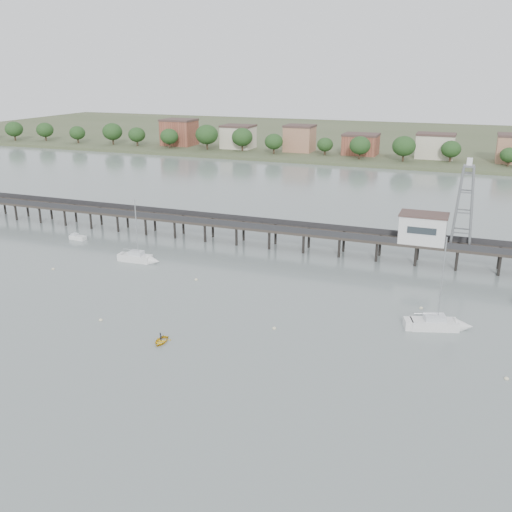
% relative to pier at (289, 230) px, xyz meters
% --- Properties ---
extents(ground_plane, '(500.00, 500.00, 0.00)m').
position_rel_pier_xyz_m(ground_plane, '(0.00, -60.00, -3.79)').
color(ground_plane, slate).
rests_on(ground_plane, ground).
extents(pier, '(150.00, 5.00, 5.50)m').
position_rel_pier_xyz_m(pier, '(0.00, 0.00, 0.00)').
color(pier, '#2D2823').
rests_on(pier, ground).
extents(pier_building, '(8.40, 5.40, 5.30)m').
position_rel_pier_xyz_m(pier_building, '(25.00, 0.00, 2.87)').
color(pier_building, silver).
rests_on(pier_building, ground).
extents(lattice_tower, '(3.20, 3.20, 15.50)m').
position_rel_pier_xyz_m(lattice_tower, '(31.50, 0.00, 7.31)').
color(lattice_tower, slate).
rests_on(lattice_tower, ground).
extents(sailboat_c, '(8.72, 4.85, 13.81)m').
position_rel_pier_xyz_m(sailboat_c, '(30.86, -27.13, -3.16)').
color(sailboat_c, white).
rests_on(sailboat_c, ground).
extents(sailboat_b, '(7.53, 2.54, 12.35)m').
position_rel_pier_xyz_m(sailboat_b, '(-22.60, -17.55, -3.15)').
color(sailboat_b, white).
rests_on(sailboat_b, ground).
extents(white_tender, '(3.59, 1.64, 1.37)m').
position_rel_pier_xyz_m(white_tender, '(-42.84, -9.82, -3.37)').
color(white_tender, white).
rests_on(white_tender, ground).
extents(yellow_dinghy, '(2.12, 0.77, 2.90)m').
position_rel_pier_xyz_m(yellow_dinghy, '(-3.22, -44.43, -3.79)').
color(yellow_dinghy, yellow).
rests_on(yellow_dinghy, ground).
extents(dinghy_occupant, '(0.84, 1.21, 0.27)m').
position_rel_pier_xyz_m(dinghy_occupant, '(-3.22, -44.43, -3.79)').
color(dinghy_occupant, black).
rests_on(dinghy_occupant, ground).
extents(mooring_buoys, '(74.22, 21.05, 0.39)m').
position_rel_pier_xyz_m(mooring_buoys, '(2.66, -30.87, -3.71)').
color(mooring_buoys, beige).
rests_on(mooring_buoys, ground).
extents(far_shore, '(500.00, 170.00, 10.40)m').
position_rel_pier_xyz_m(far_shore, '(0.36, 179.58, -2.85)').
color(far_shore, '#475133').
rests_on(far_shore, ground).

